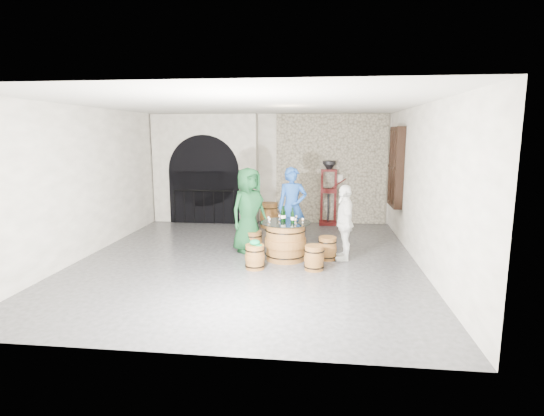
# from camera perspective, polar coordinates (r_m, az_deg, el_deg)

# --- Properties ---
(ground) EXTENTS (8.00, 8.00, 0.00)m
(ground) POSITION_cam_1_polar(r_m,az_deg,el_deg) (9.10, -3.24, -6.83)
(ground) COLOR #2D2D30
(ground) RESTS_ON ground
(wall_back) EXTENTS (8.00, 0.00, 8.00)m
(wall_back) POSITION_cam_1_polar(r_m,az_deg,el_deg) (12.71, -0.25, 5.32)
(wall_back) COLOR silver
(wall_back) RESTS_ON ground
(wall_front) EXTENTS (8.00, 0.00, 8.00)m
(wall_front) POSITION_cam_1_polar(r_m,az_deg,el_deg) (4.93, -11.31, -2.21)
(wall_front) COLOR silver
(wall_front) RESTS_ON ground
(wall_left) EXTENTS (0.00, 8.00, 8.00)m
(wall_left) POSITION_cam_1_polar(r_m,az_deg,el_deg) (9.98, -23.59, 3.23)
(wall_left) COLOR silver
(wall_left) RESTS_ON ground
(wall_right) EXTENTS (0.00, 8.00, 8.00)m
(wall_right) POSITION_cam_1_polar(r_m,az_deg,el_deg) (8.87, 19.56, 2.75)
(wall_right) COLOR silver
(wall_right) RESTS_ON ground
(ceiling) EXTENTS (8.00, 8.00, 0.00)m
(ceiling) POSITION_cam_1_polar(r_m,az_deg,el_deg) (8.73, -3.45, 13.72)
(ceiling) COLOR beige
(ceiling) RESTS_ON wall_back
(stone_facing_panel) EXTENTS (3.20, 0.12, 3.18)m
(stone_facing_panel) POSITION_cam_1_polar(r_m,az_deg,el_deg) (12.57, 7.93, 5.18)
(stone_facing_panel) COLOR tan
(stone_facing_panel) RESTS_ON ground
(arched_opening) EXTENTS (3.10, 0.60, 3.19)m
(arched_opening) POSITION_cam_1_polar(r_m,az_deg,el_deg) (12.82, -8.89, 5.16)
(arched_opening) COLOR silver
(arched_opening) RESTS_ON ground
(shuttered_window) EXTENTS (0.23, 1.10, 2.00)m
(shuttered_window) POSITION_cam_1_polar(r_m,az_deg,el_deg) (11.17, 16.29, 5.32)
(shuttered_window) COLOR black
(shuttered_window) RESTS_ON wall_right
(barrel_table) EXTENTS (1.05, 1.05, 0.81)m
(barrel_table) POSITION_cam_1_polar(r_m,az_deg,el_deg) (8.94, 1.82, -4.45)
(barrel_table) COLOR brown
(barrel_table) RESTS_ON ground
(barrel_stool_left) EXTENTS (0.40, 0.40, 0.49)m
(barrel_stool_left) POSITION_cam_1_polar(r_m,az_deg,el_deg) (9.51, -2.52, -4.57)
(barrel_stool_left) COLOR brown
(barrel_stool_left) RESTS_ON ground
(barrel_stool_far) EXTENTS (0.40, 0.40, 0.49)m
(barrel_stool_far) POSITION_cam_1_polar(r_m,az_deg,el_deg) (9.83, 2.57, -4.09)
(barrel_stool_far) COLOR brown
(barrel_stool_far) RESTS_ON ground
(barrel_stool_right) EXTENTS (0.40, 0.40, 0.49)m
(barrel_stool_right) POSITION_cam_1_polar(r_m,az_deg,el_deg) (9.05, 7.46, -5.39)
(barrel_stool_right) COLOR brown
(barrel_stool_right) RESTS_ON ground
(barrel_stool_near_right) EXTENTS (0.40, 0.40, 0.49)m
(barrel_stool_near_right) POSITION_cam_1_polar(r_m,az_deg,el_deg) (8.34, 5.68, -6.70)
(barrel_stool_near_right) COLOR brown
(barrel_stool_near_right) RESTS_ON ground
(barrel_stool_near_left) EXTENTS (0.40, 0.40, 0.49)m
(barrel_stool_near_left) POSITION_cam_1_polar(r_m,az_deg,el_deg) (8.37, -2.32, -6.59)
(barrel_stool_near_left) COLOR brown
(barrel_stool_near_left) RESTS_ON ground
(green_cap) EXTENTS (0.25, 0.20, 0.11)m
(green_cap) POSITION_cam_1_polar(r_m,az_deg,el_deg) (8.30, -2.31, -4.67)
(green_cap) COLOR #0B7F45
(green_cap) RESTS_ON barrel_stool_near_left
(person_green) EXTENTS (1.06, 1.09, 1.90)m
(person_green) POSITION_cam_1_polar(r_m,az_deg,el_deg) (9.44, -3.14, -0.29)
(person_green) COLOR #12401F
(person_green) RESTS_ON ground
(person_blue) EXTENTS (0.75, 0.56, 1.87)m
(person_blue) POSITION_cam_1_polar(r_m,az_deg,el_deg) (9.85, 2.73, 0.07)
(person_blue) COLOR navy
(person_blue) RESTS_ON ground
(person_white) EXTENTS (0.46, 0.96, 1.59)m
(person_white) POSITION_cam_1_polar(r_m,az_deg,el_deg) (8.98, 9.72, -1.94)
(person_white) COLOR white
(person_white) RESTS_ON ground
(wine_bottle_left) EXTENTS (0.08, 0.08, 0.32)m
(wine_bottle_left) POSITION_cam_1_polar(r_m,az_deg,el_deg) (8.87, 1.43, -1.00)
(wine_bottle_left) COLOR black
(wine_bottle_left) RESTS_ON barrel_table
(wine_bottle_center) EXTENTS (0.08, 0.08, 0.32)m
(wine_bottle_center) POSITION_cam_1_polar(r_m,az_deg,el_deg) (8.71, 2.78, -1.21)
(wine_bottle_center) COLOR black
(wine_bottle_center) RESTS_ON barrel_table
(wine_bottle_right) EXTENTS (0.08, 0.08, 0.32)m
(wine_bottle_right) POSITION_cam_1_polar(r_m,az_deg,el_deg) (8.90, 1.61, -0.96)
(wine_bottle_right) COLOR black
(wine_bottle_right) RESTS_ON barrel_table
(tasting_glass_a) EXTENTS (0.05, 0.05, 0.10)m
(tasting_glass_a) POSITION_cam_1_polar(r_m,az_deg,el_deg) (8.78, -0.33, -1.66)
(tasting_glass_a) COLOR #C26525
(tasting_glass_a) RESTS_ON barrel_table
(tasting_glass_b) EXTENTS (0.05, 0.05, 0.10)m
(tasting_glass_b) POSITION_cam_1_polar(r_m,az_deg,el_deg) (8.79, 4.16, -1.67)
(tasting_glass_b) COLOR #C26525
(tasting_glass_b) RESTS_ON barrel_table
(tasting_glass_c) EXTENTS (0.05, 0.05, 0.10)m
(tasting_glass_c) POSITION_cam_1_polar(r_m,az_deg,el_deg) (9.12, 1.01, -1.22)
(tasting_glass_c) COLOR #C26525
(tasting_glass_c) RESTS_ON barrel_table
(tasting_glass_d) EXTENTS (0.05, 0.05, 0.10)m
(tasting_glass_d) POSITION_cam_1_polar(r_m,az_deg,el_deg) (9.07, 3.30, -1.30)
(tasting_glass_d) COLOR #C26525
(tasting_glass_d) RESTS_ON barrel_table
(tasting_glass_e) EXTENTS (0.05, 0.05, 0.10)m
(tasting_glass_e) POSITION_cam_1_polar(r_m,az_deg,el_deg) (8.76, 3.15, -1.70)
(tasting_glass_e) COLOR #C26525
(tasting_glass_e) RESTS_ON barrel_table
(tasting_glass_f) EXTENTS (0.05, 0.05, 0.10)m
(tasting_glass_f) POSITION_cam_1_polar(r_m,az_deg,el_deg) (8.93, -0.46, -1.45)
(tasting_glass_f) COLOR #C26525
(tasting_glass_f) RESTS_ON barrel_table
(side_barrel) EXTENTS (0.53, 0.53, 0.70)m
(side_barrel) POSITION_cam_1_polar(r_m,az_deg,el_deg) (12.03, -0.42, -0.96)
(side_barrel) COLOR brown
(side_barrel) RESTS_ON ground
(corking_press) EXTENTS (0.76, 0.42, 1.85)m
(corking_press) POSITION_cam_1_polar(r_m,az_deg,el_deg) (12.38, 7.63, 2.69)
(corking_press) COLOR #460D0B
(corking_press) RESTS_ON ground
(control_box) EXTENTS (0.18, 0.10, 0.22)m
(control_box) POSITION_cam_1_polar(r_m,az_deg,el_deg) (12.52, 9.05, 3.98)
(control_box) COLOR silver
(control_box) RESTS_ON wall_back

